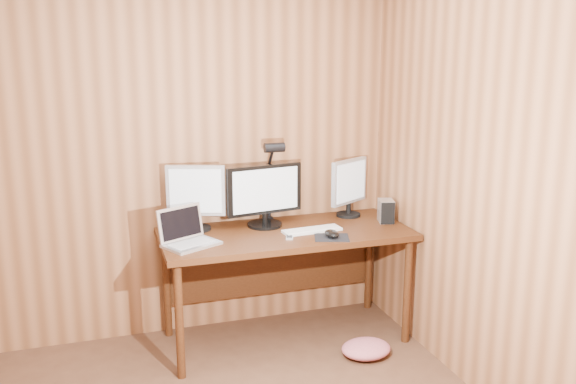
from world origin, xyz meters
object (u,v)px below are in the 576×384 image
desk (282,246)px  laptop (187,235)px  monitor_right (349,186)px  phone (289,237)px  monitor_left (196,196)px  keyboard (312,230)px  hard_drive (386,211)px  desk_lamp (272,169)px  mouse (332,234)px  monitor_center (265,195)px  speaker (386,210)px

desk → laptop: (-0.65, -0.15, 0.18)m
monitor_right → phone: bearing=-176.9°
monitor_right → phone: (-0.55, -0.36, -0.21)m
monitor_left → monitor_right: 1.07m
monitor_left → keyboard: size_ratio=1.08×
monitor_left → hard_drive: 1.28m
phone → desk_lamp: desk_lamp is taller
monitor_right → hard_drive: (0.18, -0.22, -0.14)m
desk → monitor_right: size_ratio=3.97×
monitor_left → mouse: monitor_left is taller
mouse → phone: mouse is taller
desk_lamp → monitor_center: bearing=-119.4°
desk → monitor_left: 0.66m
laptop → desk_lamp: desk_lamp is taller
monitor_right → monitor_left: bearing=150.5°
monitor_left → monitor_right: monitor_left is taller
desk → mouse: mouse is taller
laptop → desk: bearing=-14.0°
monitor_left → laptop: size_ratio=1.11×
keyboard → mouse: mouse is taller
monitor_left → keyboard: 0.78m
monitor_right → monitor_center: bearing=155.5°
monitor_center → hard_drive: 0.83m
monitor_right → phone: 0.69m
laptop → mouse: laptop is taller
desk_lamp → speaker: bearing=1.0°
phone → speaker: 0.81m
desk → monitor_center: monitor_center is taller
keyboard → hard_drive: bearing=0.4°
mouse → speaker: 0.61m
monitor_center → mouse: (0.32, -0.38, -0.19)m
monitor_center → keyboard: (0.26, -0.21, -0.20)m
monitor_right → desk_lamp: desk_lamp is taller
monitor_right → mouse: monitor_right is taller
monitor_center → speaker: size_ratio=4.69×
monitor_left → speaker: bearing=13.5°
desk → monitor_left: monitor_left is taller
monitor_right → laptop: monitor_right is taller
desk_lamp → laptop: bearing=-141.3°
monitor_center → desk_lamp: 0.19m
desk → monitor_right: 0.64m
monitor_center → monitor_right: (0.63, 0.06, 0.00)m
speaker → desk_lamp: desk_lamp is taller
monitor_center → laptop: size_ratio=1.37×
desk → speaker: speaker is taller
monitor_center → monitor_left: monitor_left is taller
hard_drive → keyboard: bearing=-158.0°
monitor_right → mouse: 0.56m
monitor_right → desk_lamp: bearing=147.6°
monitor_center → phone: monitor_center is taller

